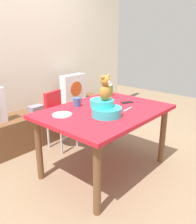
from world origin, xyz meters
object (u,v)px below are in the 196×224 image
Objects in this scene: highchair at (61,112)px; dining_table at (105,118)px; ketchup_bottle at (110,90)px; coffee_mug at (77,102)px; pillow_floral_right at (73,88)px; dinner_plate_near at (62,115)px; infant_seat_teal at (105,109)px; teddy_bear at (105,88)px; cell_phone at (127,102)px; book_stack at (36,108)px.

dining_table is at bearing -93.78° from highchair.
ketchup_bottle reaches higher than coffee_mug.
ketchup_bottle is at bearing -48.54° from highchair.
pillow_floral_right is 1.52m from dinner_plate_near.
dining_table is 0.26m from infant_seat_teal.
pillow_floral_right is 2.38× the size of ketchup_bottle.
teddy_bear is at bearing -121.41° from pillow_floral_right.
ketchup_bottle is at bearing 0.34° from coffee_mug.
coffee_mug is at bearing -130.71° from pillow_floral_right.
dinner_plate_near is at bearing 154.81° from dining_table.
dinner_plate_near is at bearing 130.13° from teddy_bear.
cell_phone is (0.49, -0.34, -0.04)m from coffee_mug.
infant_seat_teal is at bearing 129.91° from cell_phone.
coffee_mug is at bearing -108.02° from highchair.
cell_phone is (0.33, -0.84, 0.22)m from highchair.
ketchup_bottle reaches higher than pillow_floral_right.
teddy_bear is 2.08× the size of coffee_mug.
infant_seat_teal is 2.29× the size of cell_phone.
teddy_bear is at bearing 129.96° from cell_phone.
highchair is (0.09, -0.44, 0.02)m from book_stack.
highchair is 6.58× the size of coffee_mug.
pillow_floral_right is 0.32× the size of dining_table.
pillow_floral_right is at bearing 42.90° from dinner_plate_near.
book_stack is at bearing 119.72° from ketchup_bottle.
teddy_bear is 1.74× the size of cell_phone.
cell_phone is (0.53, 0.10, -0.27)m from teddy_bear.
pillow_floral_right is at bearing 15.84° from cell_phone.
pillow_floral_right is 0.94m from ketchup_bottle.
pillow_floral_right and infant_seat_teal have the same top height.
dining_table is at bearing -88.15° from book_stack.
pillow_floral_right reaches higher than cell_phone.
cell_phone is at bearing -107.75° from ketchup_bottle.
coffee_mug is at bearing 19.79° from dinner_plate_near.
dinner_plate_near is at bearing -137.10° from pillow_floral_right.
cell_phone is at bearing 10.78° from teddy_bear.
infant_seat_teal is at bearing -102.32° from highchair.
highchair is 4.27× the size of ketchup_bottle.
teddy_bear is 1.35× the size of ketchup_bottle.
pillow_floral_right is 2.20× the size of book_stack.
highchair is at bearing 77.68° from infant_seat_teal.
pillow_floral_right is 3.06× the size of cell_phone.
highchair is at bearing 77.69° from teddy_bear.
pillow_floral_right is 1.76× the size of teddy_bear.
pillow_floral_right reaches higher than dinner_plate_near.
dining_table is 1.74× the size of highchair.
coffee_mug is 0.34m from dinner_plate_near.
teddy_bear is 0.51m from dinner_plate_near.
ketchup_bottle is 0.37m from cell_phone.
book_stack is at bearing 102.21° from highchair.
book_stack is at bearing 47.37° from cell_phone.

